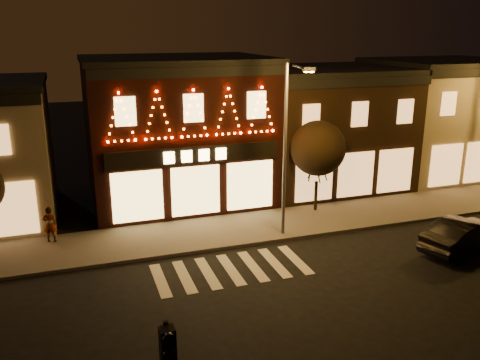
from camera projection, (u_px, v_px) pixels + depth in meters
ground at (265, 318)px, 17.88m from camera, size 120.00×120.00×0.00m
sidewalk_far at (244, 228)px, 25.73m from camera, size 44.00×4.00×0.15m
building_pulp at (178, 130)px, 29.37m from camera, size 10.20×8.34×8.30m
building_right_a at (324, 127)px, 32.42m from camera, size 9.20×8.28×7.50m
building_right_b at (441, 117)px, 35.15m from camera, size 9.20×8.28×7.80m
streetlamp_mid at (288, 138)px, 23.39m from camera, size 0.66×1.87×8.16m
tree_right at (318, 148)px, 27.18m from camera, size 2.98×2.98×4.98m
dark_sedan at (465, 235)px, 23.12m from camera, size 4.97×2.84×1.55m
pedestrian at (50, 224)px, 23.72m from camera, size 0.71×0.55×1.73m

